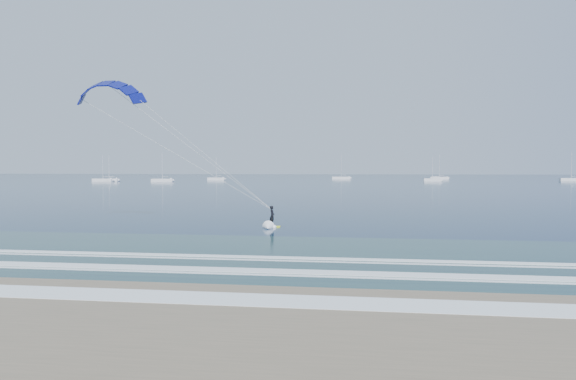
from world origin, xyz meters
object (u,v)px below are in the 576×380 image
(sailboat_3, at_px, (432,180))
(sailboat_4, at_px, (439,178))
(sailboat_0, at_px, (162,180))
(sailboat_2, at_px, (341,178))
(sailboat_7, at_px, (103,180))
(kitesurfer_rig, at_px, (188,146))
(sailboat_1, at_px, (216,179))
(sailboat_8, at_px, (109,180))
(sailboat_5, at_px, (571,179))

(sailboat_3, relative_size, sailboat_4, 0.85)
(sailboat_0, xyz_separation_m, sailboat_2, (69.33, 61.10, 0.00))
(sailboat_3, bearing_deg, sailboat_4, 77.76)
(sailboat_2, relative_size, sailboat_3, 1.21)
(sailboat_3, bearing_deg, sailboat_7, -170.08)
(kitesurfer_rig, relative_size, sailboat_2, 1.55)
(sailboat_1, xyz_separation_m, sailboat_2, (55.31, 31.97, 0.01))
(sailboat_1, distance_m, sailboat_3, 94.48)
(kitesurfer_rig, relative_size, sailboat_3, 1.87)
(sailboat_0, height_order, sailboat_8, sailboat_0)
(sailboat_2, distance_m, sailboat_4, 47.97)
(sailboat_4, bearing_deg, sailboat_5, -27.04)
(sailboat_2, bearing_deg, sailboat_4, 2.92)
(sailboat_0, xyz_separation_m, sailboat_1, (14.02, 29.13, -0.01))
(kitesurfer_rig, relative_size, sailboat_8, 1.75)
(sailboat_0, distance_m, sailboat_7, 24.71)
(sailboat_3, xyz_separation_m, sailboat_5, (59.94, 15.54, 0.01))
(sailboat_2, bearing_deg, sailboat_1, -149.97)
(sailboat_2, xyz_separation_m, sailboat_3, (38.90, -39.08, -0.01))
(sailboat_0, xyz_separation_m, sailboat_4, (117.24, 63.55, -0.00))
(sailboat_2, distance_m, sailboat_3, 55.14)
(sailboat_4, distance_m, sailboat_7, 156.00)
(kitesurfer_rig, relative_size, sailboat_4, 1.58)
(kitesurfer_rig, distance_m, sailboat_1, 188.37)
(sailboat_7, bearing_deg, sailboat_4, 24.53)
(sailboat_0, bearing_deg, sailboat_4, 28.46)
(kitesurfer_rig, xyz_separation_m, sailboat_1, (-49.03, 181.76, -6.60))
(sailboat_5, bearing_deg, sailboat_3, -165.47)
(sailboat_1, height_order, sailboat_7, sailboat_1)
(sailboat_4, xyz_separation_m, sailboat_7, (-141.92, -64.77, -0.01))
(kitesurfer_rig, relative_size, sailboat_1, 1.73)
(sailboat_0, bearing_deg, sailboat_3, 11.50)
(kitesurfer_rig, bearing_deg, sailboat_4, 75.93)
(sailboat_5, bearing_deg, sailboat_8, -169.09)
(sailboat_3, relative_size, sailboat_5, 0.80)
(sailboat_3, height_order, sailboat_8, sailboat_8)
(sailboat_2, bearing_deg, sailboat_8, -146.81)
(kitesurfer_rig, distance_m, sailboat_5, 217.40)
(kitesurfer_rig, bearing_deg, sailboat_7, 120.09)
(sailboat_4, relative_size, sailboat_8, 1.11)
(sailboat_2, bearing_deg, sailboat_0, -138.61)
(sailboat_3, bearing_deg, sailboat_1, 175.68)
(kitesurfer_rig, xyz_separation_m, sailboat_0, (-63.05, 152.63, -6.59))
(sailboat_1, height_order, sailboat_8, sailboat_1)
(sailboat_3, height_order, sailboat_7, sailboat_7)
(kitesurfer_rig, distance_m, sailboat_7, 175.12)
(sailboat_8, bearing_deg, sailboat_3, 9.22)
(sailboat_2, height_order, sailboat_5, sailboat_5)
(sailboat_1, distance_m, sailboat_2, 63.89)
(sailboat_2, distance_m, sailboat_7, 112.79)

